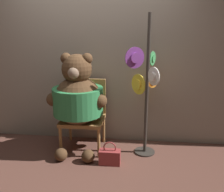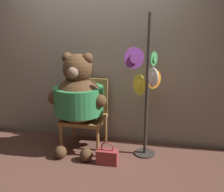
{
  "view_description": "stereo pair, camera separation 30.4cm",
  "coord_description": "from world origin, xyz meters",
  "px_view_note": "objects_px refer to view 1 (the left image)",
  "views": [
    {
      "loc": [
        0.64,
        -2.95,
        1.69
      ],
      "look_at": [
        0.29,
        0.2,
        0.81
      ],
      "focal_mm": 40.0,
      "sensor_mm": 36.0,
      "label": 1
    },
    {
      "loc": [
        0.94,
        -2.9,
        1.69
      ],
      "look_at": [
        0.29,
        0.2,
        0.81
      ],
      "focal_mm": 40.0,
      "sensor_mm": 36.0,
      "label": 2
    }
  ],
  "objects_px": {
    "teddy_bear": "(78,98)",
    "handbag_on_ground": "(110,157)",
    "chair": "(84,112)",
    "hat_display_rack": "(146,87)"
  },
  "relations": [
    {
      "from": "teddy_bear",
      "to": "handbag_on_ground",
      "type": "bearing_deg",
      "value": -32.85
    },
    {
      "from": "teddy_bear",
      "to": "handbag_on_ground",
      "type": "height_order",
      "value": "teddy_bear"
    },
    {
      "from": "chair",
      "to": "hat_display_rack",
      "type": "bearing_deg",
      "value": -7.36
    },
    {
      "from": "teddy_bear",
      "to": "handbag_on_ground",
      "type": "distance_m",
      "value": 0.87
    },
    {
      "from": "chair",
      "to": "handbag_on_ground",
      "type": "distance_m",
      "value": 0.76
    },
    {
      "from": "teddy_bear",
      "to": "hat_display_rack",
      "type": "distance_m",
      "value": 0.91
    },
    {
      "from": "hat_display_rack",
      "to": "teddy_bear",
      "type": "bearing_deg",
      "value": -175.53
    },
    {
      "from": "handbag_on_ground",
      "to": "hat_display_rack",
      "type": "bearing_deg",
      "value": 40.56
    },
    {
      "from": "teddy_bear",
      "to": "hat_display_rack",
      "type": "xyz_separation_m",
      "value": [
        0.89,
        0.07,
        0.15
      ]
    },
    {
      "from": "chair",
      "to": "teddy_bear",
      "type": "height_order",
      "value": "teddy_bear"
    }
  ]
}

